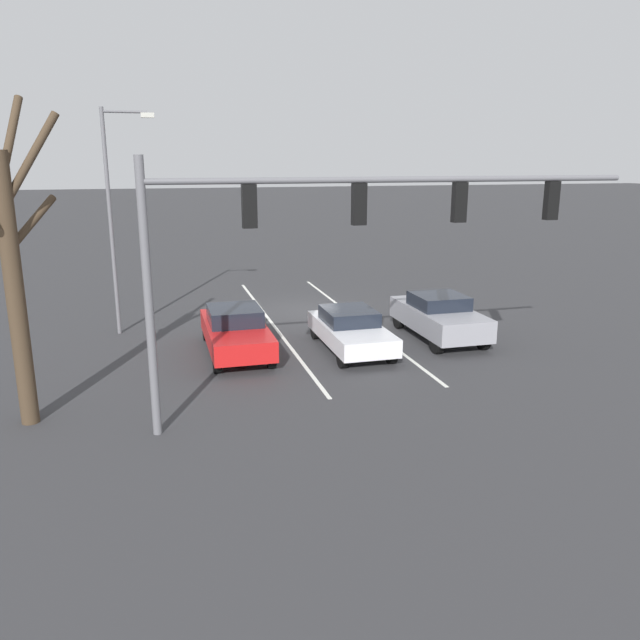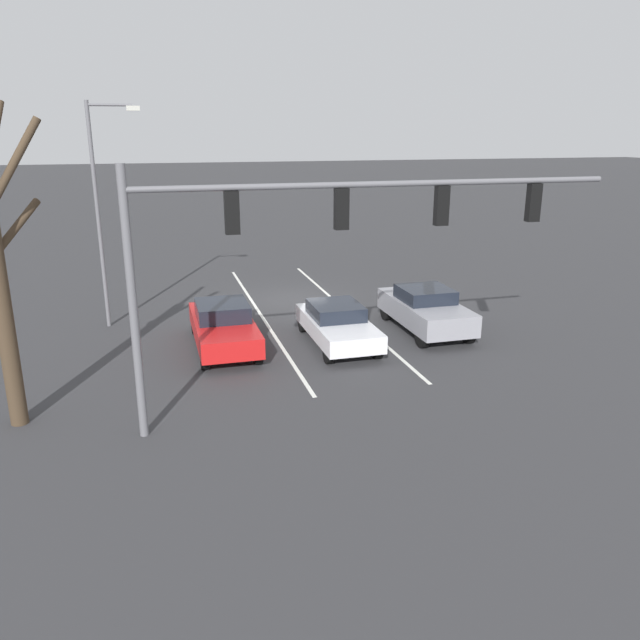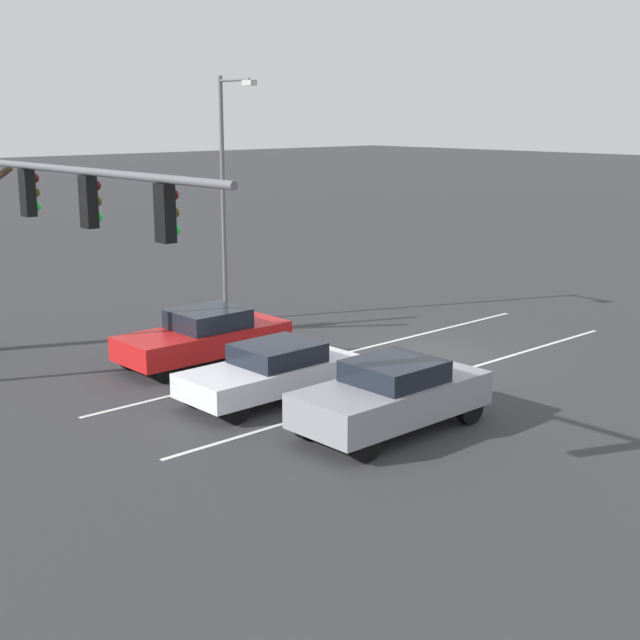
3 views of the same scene
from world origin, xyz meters
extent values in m
plane|color=#333335|center=(0.00, 0.00, 0.00)|extent=(240.00, 240.00, 0.00)
cube|color=silver|center=(-1.69, 1.98, 0.01)|extent=(0.12, 15.96, 0.01)
cube|color=silver|center=(1.69, 1.98, 0.01)|extent=(0.12, 15.96, 0.01)
cube|color=gray|center=(-3.59, 5.39, 0.73)|extent=(1.93, 4.47, 0.74)
cube|color=black|center=(-3.59, 5.31, 1.33)|extent=(1.69, 1.80, 0.46)
cube|color=red|center=(-4.27, 3.19, 0.92)|extent=(0.24, 0.06, 0.12)
cube|color=red|center=(-2.92, 3.19, 0.92)|extent=(0.24, 0.06, 0.12)
cylinder|color=black|center=(-4.43, 7.02, 0.36)|extent=(0.22, 0.72, 0.72)
cylinder|color=black|center=(-2.76, 7.02, 0.36)|extent=(0.22, 0.72, 0.72)
cylinder|color=black|center=(-4.43, 3.76, 0.36)|extent=(0.22, 0.72, 0.72)
cylinder|color=black|center=(-2.76, 3.76, 0.36)|extent=(0.22, 0.72, 0.72)
cube|color=silver|center=(-0.17, 5.96, 0.61)|extent=(1.83, 4.41, 0.56)
cube|color=black|center=(-0.17, 5.72, 1.12)|extent=(1.61, 1.89, 0.46)
cube|color=red|center=(-0.81, 3.79, 0.75)|extent=(0.24, 0.06, 0.12)
cube|color=red|center=(0.47, 3.79, 0.75)|extent=(0.24, 0.06, 0.12)
cylinder|color=black|center=(-0.96, 7.58, 0.33)|extent=(0.22, 0.66, 0.66)
cylinder|color=black|center=(0.61, 7.58, 0.33)|extent=(0.22, 0.66, 0.66)
cylinder|color=black|center=(-0.96, 4.33, 0.33)|extent=(0.22, 0.66, 0.66)
cylinder|color=black|center=(0.61, 4.33, 0.33)|extent=(0.22, 0.66, 0.66)
cube|color=red|center=(3.52, 5.28, 0.66)|extent=(1.88, 4.75, 0.64)
cube|color=black|center=(3.52, 5.11, 1.23)|extent=(1.65, 1.89, 0.51)
cube|color=red|center=(2.86, 2.94, 0.82)|extent=(0.24, 0.06, 0.12)
cube|color=red|center=(4.18, 2.94, 0.82)|extent=(0.24, 0.06, 0.12)
cylinder|color=black|center=(2.71, 7.07, 0.34)|extent=(0.22, 0.67, 0.67)
cylinder|color=black|center=(4.33, 7.07, 0.34)|extent=(0.22, 0.67, 0.67)
cylinder|color=black|center=(2.71, 3.49, 0.34)|extent=(0.22, 0.67, 0.67)
cylinder|color=black|center=(4.33, 3.49, 0.34)|extent=(0.22, 0.67, 0.67)
cylinder|color=slate|center=(6.10, 10.96, 3.11)|extent=(0.20, 0.20, 6.21)
cylinder|color=slate|center=(0.24, 10.96, 5.67)|extent=(11.73, 0.14, 0.14)
cube|color=black|center=(-3.76, 10.96, 5.12)|extent=(0.32, 0.22, 0.95)
sphere|color=#4C0C0C|center=(-3.76, 10.80, 5.41)|extent=(0.20, 0.20, 0.20)
sphere|color=#4C420C|center=(-3.76, 10.80, 5.12)|extent=(0.20, 0.20, 0.20)
sphere|color=#19D83F|center=(-3.76, 10.80, 4.84)|extent=(0.20, 0.20, 0.20)
cube|color=black|center=(-1.23, 10.96, 5.12)|extent=(0.32, 0.22, 0.95)
sphere|color=#4C0C0C|center=(-1.23, 10.80, 5.41)|extent=(0.20, 0.20, 0.20)
sphere|color=#4C420C|center=(-1.23, 10.80, 5.12)|extent=(0.20, 0.20, 0.20)
sphere|color=#19D83F|center=(-1.23, 10.80, 4.84)|extent=(0.20, 0.20, 0.20)
cube|color=black|center=(1.31, 10.96, 5.12)|extent=(0.32, 0.22, 0.95)
sphere|color=#4C0C0C|center=(1.31, 10.80, 5.41)|extent=(0.20, 0.20, 0.20)
sphere|color=#4C420C|center=(1.31, 10.80, 5.12)|extent=(0.20, 0.20, 0.20)
sphere|color=#19D83F|center=(1.31, 10.80, 4.84)|extent=(0.20, 0.20, 0.20)
cube|color=black|center=(3.84, 10.96, 5.12)|extent=(0.32, 0.22, 0.95)
sphere|color=#4C0C0C|center=(3.84, 10.80, 5.41)|extent=(0.20, 0.20, 0.20)
sphere|color=#4C420C|center=(3.84, 10.80, 5.12)|extent=(0.20, 0.20, 0.20)
sphere|color=#19D83F|center=(3.84, 10.80, 4.84)|extent=(0.20, 0.20, 0.20)
cylinder|color=slate|center=(7.30, 1.76, 3.91)|extent=(0.14, 0.14, 7.82)
cylinder|color=slate|center=(6.56, 1.76, 7.67)|extent=(1.47, 0.09, 0.09)
cube|color=beige|center=(5.82, 1.76, 7.57)|extent=(0.44, 0.24, 0.16)
cylinder|color=#423323|center=(9.04, 9.51, 3.16)|extent=(0.41, 0.41, 6.32)
cylinder|color=#423323|center=(8.44, 9.27, 6.12)|extent=(1.41, 0.71, 2.11)
cylinder|color=#423323|center=(8.61, 8.91, 4.70)|extent=(1.06, 1.40, 1.21)
camera|label=1|loc=(5.94, 24.72, 6.11)|focal=35.00mm
camera|label=2|loc=(5.65, 24.81, 6.86)|focal=35.00mm
camera|label=3|loc=(-16.00, 18.73, 6.68)|focal=50.00mm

